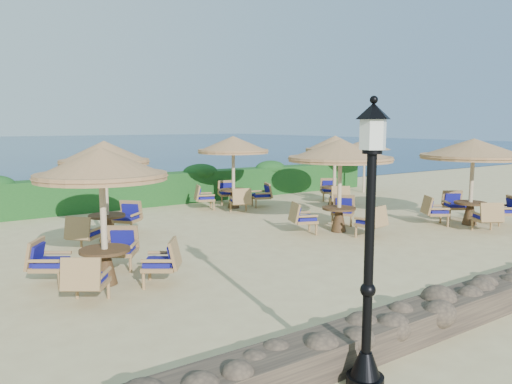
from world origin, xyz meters
name	(u,v)px	position (x,y,z in m)	size (l,w,h in m)	color
ground	(305,234)	(0.00, 0.00, 0.00)	(120.00, 120.00, 0.00)	#C9B77F
hedge	(189,187)	(0.00, 7.20, 0.60)	(18.00, 0.90, 1.20)	#143E17
lamp_post	(369,260)	(-4.80, -6.80, 1.55)	(0.44, 0.44, 3.31)	black
extra_parasol	(365,145)	(7.80, 5.20, 2.17)	(2.30, 2.30, 2.41)	#C8B08D
cafe_set_0	(102,196)	(-6.09, -1.28, 1.73)	(2.71, 2.71, 2.65)	#C8B08D
cafe_set_1	(340,164)	(0.99, -0.30, 1.95)	(3.00, 3.00, 2.65)	#C8B08D
cafe_set_2	(473,163)	(5.02, -1.85, 1.91)	(3.17, 3.17, 2.65)	#C8B08D
cafe_set_3	(105,170)	(-4.89, 2.32, 1.90)	(2.55, 2.39, 2.65)	#C8B08D
cafe_set_4	(233,160)	(0.64, 4.89, 1.77)	(2.87, 2.87, 2.65)	#C8B08D
cafe_set_5	(335,156)	(4.22, 3.34, 1.89)	(2.27, 2.73, 2.65)	#C8B08D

